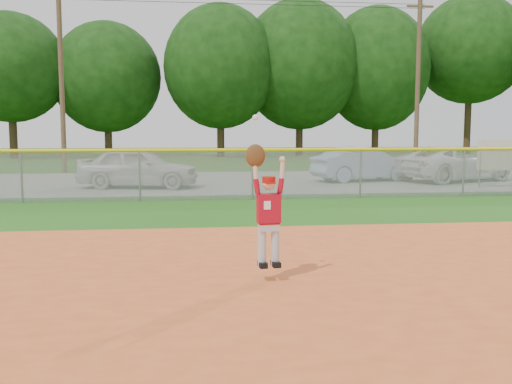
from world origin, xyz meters
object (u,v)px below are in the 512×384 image
at_px(car_blue, 363,164).
at_px(car_white_b, 455,164).
at_px(car_white_a, 139,167).
at_px(ballplayer, 267,207).
at_px(sponsor_sign, 505,156).

bearing_deg(car_blue, car_white_b, -110.79).
bearing_deg(car_white_b, car_blue, 61.64).
height_order(car_white_a, car_blue, car_white_a).
height_order(car_white_a, car_white_b, car_white_a).
relative_size(car_blue, ballplayer, 2.01).
relative_size(car_white_b, ballplayer, 2.42).
bearing_deg(car_white_b, ballplayer, 124.52).
bearing_deg(car_white_a, ballplayer, -158.55).
bearing_deg(car_white_a, car_blue, -70.05).
xyz_separation_m(car_white_a, sponsor_sign, (13.05, -1.51, 0.40)).
bearing_deg(car_white_b, car_white_a, 74.09).
bearing_deg(car_white_b, sponsor_sign, 169.36).
distance_m(car_blue, sponsor_sign, 5.32).
height_order(car_white_a, ballplayer, ballplayer).
xyz_separation_m(car_white_b, sponsor_sign, (0.53, -2.74, 0.42)).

